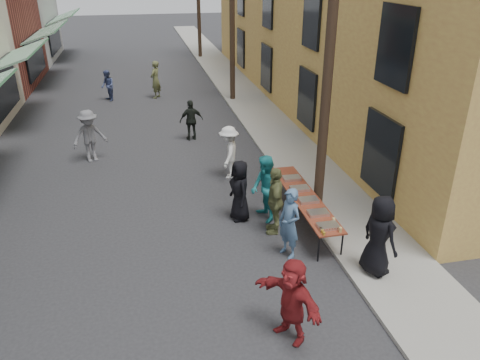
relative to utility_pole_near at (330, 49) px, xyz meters
name	(u,v)px	position (x,y,z in m)	size (l,w,h in m)	color
ground	(174,301)	(-4.30, -3.00, -4.50)	(120.00, 120.00, 0.00)	#28282B
sidewalk	(246,99)	(0.70, 12.00, -4.45)	(2.20, 60.00, 0.10)	gray
utility_pole_near	(330,49)	(0.00, 0.00, 0.00)	(0.26, 0.26, 9.00)	#2D2116
utility_pole_mid	(232,7)	(0.00, 12.00, 0.00)	(0.26, 0.26, 9.00)	#2D2116
serving_table	(304,198)	(-0.56, -0.40, -3.79)	(0.70, 4.00, 0.75)	maroon
catering_tray_sausage	(328,226)	(-0.56, -2.05, -3.71)	(0.50, 0.33, 0.08)	maroon
catering_tray_foil_b	(318,213)	(-0.56, -1.40, -3.71)	(0.50, 0.33, 0.08)	#B2B2B7
catering_tray_buns	(308,200)	(-0.56, -0.70, -3.71)	(0.50, 0.33, 0.08)	tan
catering_tray_foil_d	(300,189)	(-0.56, 0.00, -3.71)	(0.50, 0.33, 0.08)	#B2B2B7
catering_tray_buns_end	(292,178)	(-0.56, 0.70, -3.71)	(0.50, 0.33, 0.08)	tan
condiment_jar_a	(324,234)	(-0.78, -2.35, -3.71)	(0.07, 0.07, 0.08)	#A57F26
condiment_jar_b	(322,231)	(-0.78, -2.25, -3.71)	(0.07, 0.07, 0.08)	#A57F26
condiment_jar_c	(321,229)	(-0.78, -2.15, -3.71)	(0.07, 0.07, 0.08)	#A57F26
cup_stack	(340,230)	(-0.36, -2.30, -3.69)	(0.08, 0.08, 0.12)	tan
guest_front_a	(240,191)	(-2.22, 0.10, -3.65)	(0.83, 0.54, 1.70)	black
guest_front_b	(289,223)	(-1.46, -1.88, -3.63)	(0.64, 0.42, 1.75)	#4B6D92
guest_front_c	(265,189)	(-1.56, -0.10, -3.58)	(0.90, 0.70, 1.85)	teal
guest_front_d	(229,153)	(-1.98, 2.83, -3.63)	(1.12, 0.64, 1.74)	white
guest_front_e	(275,201)	(-1.48, -0.75, -3.60)	(1.06, 0.44, 1.81)	olive
guest_queue_back	(292,300)	(-2.24, -4.46, -3.65)	(1.57, 0.50, 1.69)	maroon
server	(379,236)	(0.19, -3.06, -3.46)	(0.92, 0.60, 1.87)	black
passerby_left	(89,136)	(-6.45, 5.23, -3.57)	(1.20, 0.69, 1.85)	slate
passerby_mid	(191,120)	(-2.73, 6.67, -3.70)	(0.94, 0.39, 1.60)	black
passerby_right	(155,80)	(-3.76, 13.34, -3.55)	(0.69, 0.45, 1.89)	brown
passerby_far	(108,86)	(-6.15, 13.29, -3.73)	(0.75, 0.58, 1.54)	#414E7E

